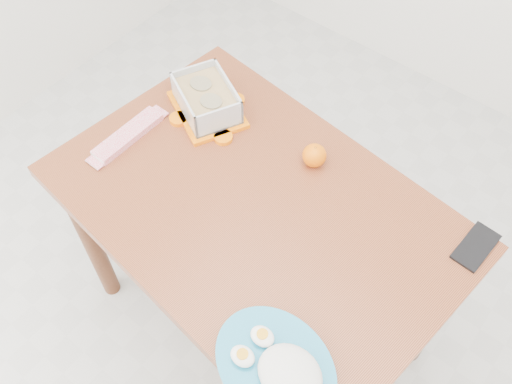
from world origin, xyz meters
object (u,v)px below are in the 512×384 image
Objects in this scene: rice_plate at (280,367)px; orange_fruit at (314,155)px; smartphone at (476,247)px; dining_table at (256,228)px; food_container at (207,100)px.

orange_fruit is at bearing 128.43° from rice_plate.
rice_plate is (0.28, -0.52, -0.01)m from orange_fruit.
orange_fruit reaches higher than smartphone.
orange_fruit reaches higher than dining_table.
food_container is at bearing -171.97° from smartphone.
rice_plate is (0.32, -0.31, 0.14)m from dining_table.
dining_table is 0.58m from smartphone.
rice_plate is at bearing -61.75° from orange_fruit.
food_container reaches higher than rice_plate.
smartphone is (0.84, 0.07, -0.04)m from food_container.
rice_plate is 2.44× the size of smartphone.
dining_table is 8.27× the size of smartphone.
rice_plate is at bearing -106.00° from smartphone.
food_container reaches higher than dining_table.
smartphone is (0.19, 0.56, -0.02)m from rice_plate.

